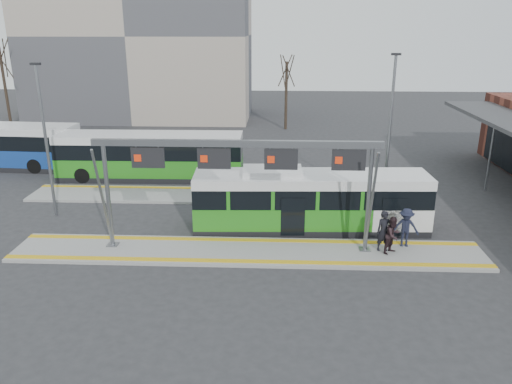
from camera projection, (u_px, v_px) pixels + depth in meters
ground at (248, 253)px, 23.42m from camera, size 120.00×120.00×0.00m
platform_main at (248, 252)px, 23.40m from camera, size 22.00×3.00×0.15m
platform_second at (191, 195)px, 31.13m from camera, size 20.00×3.00×0.15m
tactile_main at (248, 250)px, 23.37m from camera, size 22.00×2.65×0.02m
tactile_second at (194, 188)px, 32.19m from camera, size 20.00×0.35×0.02m
gantry at (240, 163)px, 22.30m from camera, size 13.00×1.68×5.20m
apartment_block at (140, 33)px, 55.12m from camera, size 24.50×12.50×18.40m
hero_bus at (310, 202)px, 25.75m from camera, size 12.05×3.02×3.29m
bg_bus_green at (150, 157)px, 34.27m from camera, size 12.62×2.82×3.15m
passenger_a at (384, 231)px, 23.08m from camera, size 0.77×0.56×1.94m
passenger_b at (393, 235)px, 22.86m from camera, size 1.08×1.07×1.76m
passenger_c at (406, 228)px, 23.54m from camera, size 1.30×0.86×1.89m
tree_left at (195, 65)px, 51.83m from camera, size 1.40×1.40×8.09m
tree_mid at (287, 71)px, 49.14m from camera, size 1.40×1.40×7.60m
tree_far at (1, 59)px, 48.07m from camera, size 1.40×1.40×9.22m
lamp_west at (46, 138)px, 26.65m from camera, size 0.50×0.25×8.34m
lamp_east at (390, 129)px, 27.93m from camera, size 0.50×0.25×8.74m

